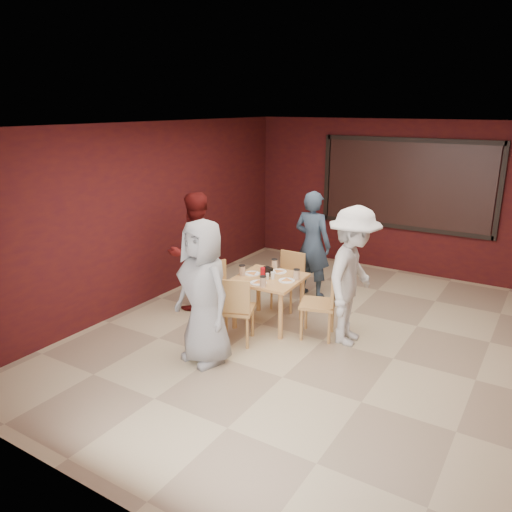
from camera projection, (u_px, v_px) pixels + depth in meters
The scene contains 11 objects.
floor at pixel (323, 340), 6.71m from camera, with size 7.00×7.00×0.00m, color tan.
window_blinds at pixel (406, 185), 9.03m from camera, with size 3.00×0.02×1.50m, color black.
dining_table at pixel (269, 283), 7.04m from camera, with size 0.95×0.95×0.86m.
chair_front at pixel (235, 307), 6.46m from camera, with size 0.59×0.59×0.94m.
chair_back at pixel (289, 277), 7.70m from camera, with size 0.42×0.42×0.87m.
chair_left at pixel (219, 285), 7.46m from camera, with size 0.50×0.50×0.80m.
chair_right at pixel (324, 300), 6.66m from camera, with size 0.57×0.57×0.95m.
diner_front at pixel (204, 292), 5.94m from camera, with size 0.87×0.57×1.79m, color gray.
diner_back at pixel (312, 245), 8.05m from camera, with size 0.64×0.42×1.75m, color #2D3D50.
diner_left at pixel (195, 251), 7.56m from camera, with size 0.88×0.68×1.81m, color maroon.
diner_right at pixel (353, 276), 6.42m from camera, with size 1.19×0.68×1.83m, color silver.
Camera 1 is at (2.45, -5.65, 3.04)m, focal length 35.00 mm.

